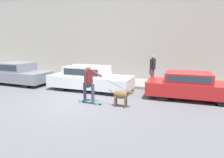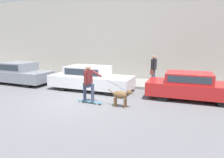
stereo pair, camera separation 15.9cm
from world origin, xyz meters
name	(u,v)px [view 1 (the left image)]	position (x,y,z in m)	size (l,w,h in m)	color
ground_plane	(80,102)	(0.00, 0.00, 0.00)	(36.00, 36.00, 0.00)	slate
back_wall	(121,37)	(0.00, 6.04, 2.91)	(32.00, 0.30, 5.81)	#ADA89E
sidewalk_curb	(114,81)	(0.00, 4.57, 0.07)	(30.00, 2.58, 0.14)	gray
parked_car_0	(18,74)	(-5.48, 2.16, 0.64)	(4.03, 1.84, 1.33)	black
parked_car_1	(90,79)	(-0.56, 2.16, 0.63)	(4.55, 1.74, 1.31)	black
parked_car_2	(190,86)	(4.50, 2.16, 0.61)	(3.95, 1.70, 1.23)	black
dog	(121,95)	(1.89, 0.02, 0.49)	(1.03, 0.36, 0.74)	brown
skateboarder	(89,81)	(0.47, 0.00, 0.95)	(2.28, 0.55, 1.66)	beige
pedestrian_with_bag	(153,68)	(2.45, 4.31, 1.07)	(0.28, 0.72, 1.68)	#3D4760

